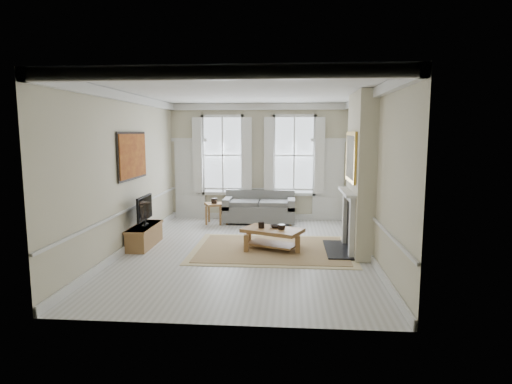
# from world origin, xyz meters

# --- Properties ---
(floor) EXTENTS (7.20, 7.20, 0.00)m
(floor) POSITION_xyz_m (0.00, 0.00, 0.00)
(floor) COLOR #B7B5AD
(floor) RESTS_ON ground
(ceiling) EXTENTS (7.20, 7.20, 0.00)m
(ceiling) POSITION_xyz_m (0.00, 0.00, 3.40)
(ceiling) COLOR white
(ceiling) RESTS_ON back_wall
(back_wall) EXTENTS (5.20, 0.00, 5.20)m
(back_wall) POSITION_xyz_m (0.00, 3.60, 1.70)
(back_wall) COLOR beige
(back_wall) RESTS_ON floor
(left_wall) EXTENTS (0.00, 7.20, 7.20)m
(left_wall) POSITION_xyz_m (-2.60, 0.00, 1.70)
(left_wall) COLOR beige
(left_wall) RESTS_ON floor
(right_wall) EXTENTS (0.00, 7.20, 7.20)m
(right_wall) POSITION_xyz_m (2.60, 0.00, 1.70)
(right_wall) COLOR beige
(right_wall) RESTS_ON floor
(window_left) EXTENTS (1.26, 0.20, 2.20)m
(window_left) POSITION_xyz_m (-1.05, 3.55, 1.90)
(window_left) COLOR #B2BCC6
(window_left) RESTS_ON back_wall
(window_right) EXTENTS (1.26, 0.20, 2.20)m
(window_right) POSITION_xyz_m (1.05, 3.55, 1.90)
(window_right) COLOR #B2BCC6
(window_right) RESTS_ON back_wall
(door_left) EXTENTS (0.90, 0.08, 2.30)m
(door_left) POSITION_xyz_m (-2.05, 3.56, 1.15)
(door_left) COLOR silver
(door_left) RESTS_ON floor
(door_right) EXTENTS (0.90, 0.08, 2.30)m
(door_right) POSITION_xyz_m (2.05, 3.56, 1.15)
(door_right) COLOR silver
(door_right) RESTS_ON floor
(painting) EXTENTS (0.05, 1.66, 1.06)m
(painting) POSITION_xyz_m (-2.56, 0.30, 2.05)
(painting) COLOR #B5661F
(painting) RESTS_ON left_wall
(chimney_breast) EXTENTS (0.35, 1.70, 3.38)m
(chimney_breast) POSITION_xyz_m (2.43, 0.20, 1.70)
(chimney_breast) COLOR beige
(chimney_breast) RESTS_ON floor
(hearth) EXTENTS (0.55, 1.50, 0.05)m
(hearth) POSITION_xyz_m (2.00, 0.20, 0.03)
(hearth) COLOR black
(hearth) RESTS_ON floor
(fireplace) EXTENTS (0.21, 1.45, 1.33)m
(fireplace) POSITION_xyz_m (2.20, 0.20, 0.73)
(fireplace) COLOR silver
(fireplace) RESTS_ON floor
(mirror) EXTENTS (0.06, 1.26, 1.06)m
(mirror) POSITION_xyz_m (2.21, 0.20, 2.05)
(mirror) COLOR gold
(mirror) RESTS_ON chimney_breast
(sofa) EXTENTS (2.02, 0.98, 0.90)m
(sofa) POSITION_xyz_m (0.07, 3.11, 0.37)
(sofa) COLOR slate
(sofa) RESTS_ON floor
(side_table) EXTENTS (0.63, 0.63, 0.58)m
(side_table) POSITION_xyz_m (-1.18, 2.79, 0.47)
(side_table) COLOR brown
(side_table) RESTS_ON floor
(rug) EXTENTS (3.50, 2.60, 0.02)m
(rug) POSITION_xyz_m (0.57, 0.19, 0.01)
(rug) COLOR #A88356
(rug) RESTS_ON floor
(coffee_table) EXTENTS (1.45, 1.18, 0.47)m
(coffee_table) POSITION_xyz_m (0.57, 0.19, 0.39)
(coffee_table) COLOR brown
(coffee_table) RESTS_ON rug
(ceramic_pot_a) EXTENTS (0.14, 0.14, 0.14)m
(ceramic_pot_a) POSITION_xyz_m (0.32, 0.24, 0.54)
(ceramic_pot_a) COLOR black
(ceramic_pot_a) RESTS_ON coffee_table
(ceramic_pot_b) EXTENTS (0.15, 0.15, 0.11)m
(ceramic_pot_b) POSITION_xyz_m (0.77, 0.14, 0.53)
(ceramic_pot_b) COLOR black
(ceramic_pot_b) RESTS_ON coffee_table
(bowl) EXTENTS (0.25, 0.25, 0.05)m
(bowl) POSITION_xyz_m (0.62, 0.29, 0.50)
(bowl) COLOR black
(bowl) RESTS_ON coffee_table
(tv_stand) EXTENTS (0.43, 1.33, 0.48)m
(tv_stand) POSITION_xyz_m (-2.34, 0.26, 0.24)
(tv_stand) COLOR brown
(tv_stand) RESTS_ON floor
(tv) EXTENTS (0.08, 0.90, 0.68)m
(tv) POSITION_xyz_m (-2.32, 0.26, 0.87)
(tv) COLOR black
(tv) RESTS_ON tv_stand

